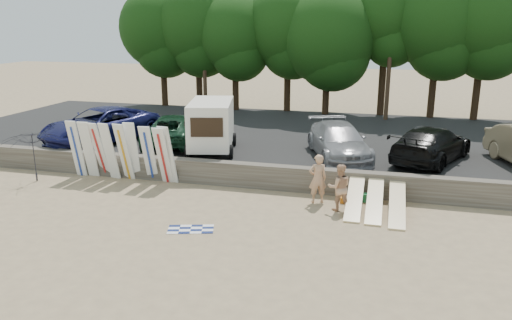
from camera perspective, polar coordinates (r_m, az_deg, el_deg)
The scene contains 28 objects.
ground at distance 17.35m, azimuth 7.08°, elevation -6.96°, with size 120.00×120.00×0.00m, color tan.
seawall at distance 19.99m, azimuth 8.32°, elevation -2.43°, with size 44.00×0.50×1.00m, color #6B6356.
parking_lot at distance 27.23m, azimuth 10.17°, elevation 1.97°, with size 44.00×14.50×0.70m, color #282828.
treeline at distance 33.51m, azimuth 10.26°, elevation 14.75°, with size 33.36×6.70×9.03m.
utility_poles at distance 31.95m, azimuth 15.16°, elevation 12.86°, with size 25.80×0.26×9.00m.
box_trailer at distance 23.38m, azimuth -5.13°, elevation 4.17°, with size 2.81×4.07×2.38m.
car_0 at distance 26.48m, azimuth -17.35°, elevation 3.81°, with size 2.86×6.19×1.72m, color #15174B.
car_1 at distance 25.22m, azimuth -9.16°, elevation 3.50°, with size 2.47×5.36×1.49m, color #12321F.
car_2 at distance 22.59m, azimuth 9.42°, elevation 2.13°, with size 2.13×5.23×1.52m, color gray.
car_3 at distance 23.01m, azimuth 19.41°, elevation 1.73°, with size 2.16×5.32×1.55m, color black.
surfboard_upright_0 at distance 23.06m, azimuth -19.84°, elevation 1.22°, with size 0.50×0.06×2.60m, color white.
surfboard_upright_1 at distance 22.76m, azimuth -18.61°, elevation 1.14°, with size 0.50×0.06×2.60m, color white.
surfboard_upright_2 at distance 22.57m, azimuth -17.46°, elevation 1.08°, with size 0.50×0.06×2.60m, color white.
surfboard_upright_3 at distance 22.17m, azimuth -16.41°, elevation 0.95°, with size 0.50×0.06×2.60m, color white.
surfboard_upright_4 at distance 21.92m, azimuth -14.86°, elevation 0.89°, with size 0.50×0.06×2.60m, color white.
surfboard_upright_5 at distance 21.88m, azimuth -13.96°, elevation 0.98°, with size 0.50×0.06×2.60m, color white.
surfboard_upright_6 at distance 21.41m, azimuth -12.16°, elevation 0.68°, with size 0.50×0.06×2.60m, color white.
surfboard_upright_7 at distance 21.01m, azimuth -10.59°, elevation 0.48°, with size 0.50×0.06×2.60m, color white.
surfboard_upright_8 at distance 21.01m, azimuth -10.04°, elevation 0.56°, with size 0.50×0.06×2.60m, color white.
surfboard_low_0 at distance 18.55m, azimuth 11.23°, elevation -4.12°, with size 0.56×3.00×0.07m, color #F9DB9C.
surfboard_low_1 at distance 18.46m, azimuth 13.42°, elevation -4.42°, with size 0.56×3.00×0.07m, color #F9DB9C.
surfboard_low_2 at distance 18.32m, azimuth 15.83°, elevation -4.88°, with size 0.56×3.00×0.07m, color #F9DB9C.
beachgoer_a at distance 18.80m, azimuth 7.07°, elevation -2.13°, with size 0.69×0.45×1.88m, color tan.
beachgoer_b at distance 18.17m, azimuth 9.50°, elevation -3.11°, with size 0.84×0.65×1.73m, color tan.
cooler at distance 19.43m, azimuth 12.67°, elevation -4.24°, with size 0.38×0.30×0.32m, color #2A9C58.
gear_bag at distance 19.17m, azimuth 10.06°, elevation -4.53°, with size 0.30×0.25×0.22m, color orange.
beach_towel at distance 16.72m, azimuth -7.47°, elevation -7.85°, with size 1.50×1.50×0.00m, color white.
beach_umbrella at distance 23.18m, azimuth -24.12°, elevation 0.37°, with size 2.38×2.42×2.18m, color black.
Camera 1 is at (2.01, -15.93, 6.58)m, focal length 35.00 mm.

